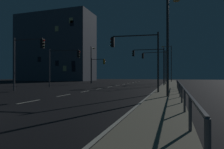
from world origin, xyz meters
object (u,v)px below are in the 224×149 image
Objects in this scene: traffic_light_mid_left at (155,61)px; street_lamp_corner at (169,32)px; street_lamp_median at (167,63)px; building_distant at (55,48)px; traffic_light_far_left at (150,59)px; traffic_light_mid_right at (27,53)px; street_lamp_far_end at (92,61)px; traffic_light_far_center at (137,50)px; traffic_light_overhead_east at (97,66)px; traffic_light_near_right at (63,60)px; street_lamp_mid_block at (170,60)px.

street_lamp_corner is (2.77, -18.85, 0.70)m from traffic_light_mid_left.
building_distant reaches higher than street_lamp_median.
street_lamp_corner is (3.22, -15.51, 0.61)m from traffic_light_far_left.
street_lamp_far_end is at bearing 93.98° from traffic_light_mid_right.
traffic_light_mid_right is 0.85× the size of street_lamp_median.
street_lamp_far_end is (-12.77, 18.62, 0.50)m from traffic_light_far_center.
traffic_light_near_right is at bearing -88.32° from traffic_light_overhead_east.
traffic_light_mid_left is at bearing -103.37° from street_lamp_median.
traffic_light_far_center is 22.59m from street_lamp_far_end.
traffic_light_near_right is at bearing -82.55° from street_lamp_far_end.
street_lamp_far_end reaches higher than traffic_light_overhead_east.
traffic_light_mid_left is 13.11m from street_lamp_mid_block.
traffic_light_far_center is at bearing 138.44° from street_lamp_corner.
street_lamp_mid_block is (15.17, 10.50, 0.65)m from street_lamp_far_end.
traffic_light_near_right is at bearing -54.13° from building_distant.
street_lamp_corner is at bearing -5.79° from traffic_light_mid_right.
street_lamp_corner reaches higher than street_lamp_median.
traffic_light_far_center is 0.96× the size of traffic_light_mid_right.
street_lamp_corner reaches higher than traffic_light_far_left.
building_distant is at bearing 125.87° from traffic_light_near_right.
traffic_light_mid_left is 1.12× the size of traffic_light_overhead_east.
traffic_light_overhead_east is (-0.39, 13.31, -0.17)m from traffic_light_near_right.
street_lamp_far_end is at bearing 124.45° from traffic_light_far_center.
street_lamp_corner is 26.42m from street_lamp_far_end.
traffic_light_far_center is 11.46m from traffic_light_mid_right.
street_lamp_mid_block is at bearing 37.82° from traffic_light_overhead_east.
street_lamp_mid_block is 0.35× the size of building_distant.
traffic_light_mid_left is at bearing -28.88° from building_distant.
traffic_light_mid_left is at bearing 89.39° from traffic_light_far_center.
street_lamp_far_end is at bearing -161.77° from street_lamp_median.
traffic_light_far_left is at bearing -97.66° from traffic_light_mid_left.
street_lamp_mid_block reaches higher than street_lamp_corner.
traffic_light_mid_right is 0.72× the size of street_lamp_corner.
street_lamp_far_end reaches higher than traffic_light_far_left.
traffic_light_far_left is at bearing -26.34° from traffic_light_overhead_east.
building_distant is at bearing 133.20° from traffic_light_far_center.
building_distant is at bearing 133.61° from street_lamp_corner.
traffic_light_far_center reaches higher than traffic_light_overhead_east.
street_lamp_median is (14.66, 4.83, -0.29)m from street_lamp_far_end.
traffic_light_far_left is 12.91m from traffic_light_far_center.
street_lamp_corner is at bearing -53.49° from street_lamp_far_end.
traffic_light_mid_left is 0.76× the size of street_lamp_far_end.
street_lamp_corner reaches higher than traffic_light_mid_left.
traffic_light_near_right is at bearing 86.41° from traffic_light_mid_right.
street_lamp_corner is at bearing -81.64° from traffic_light_mid_left.
traffic_light_overhead_east is 0.77× the size of street_lamp_median.
street_lamp_corner is 1.18× the size of street_lamp_median.
street_lamp_far_end reaches higher than traffic_light_mid_left.
traffic_light_far_left reaches higher than traffic_light_mid_left.
street_lamp_median is (13.29, 24.60, 0.23)m from traffic_light_mid_right.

